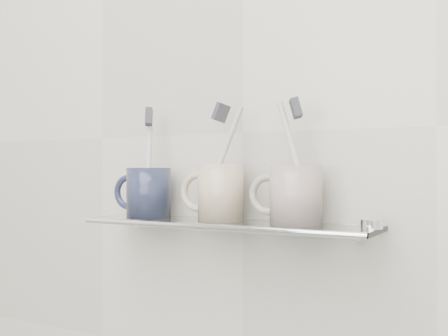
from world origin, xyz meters
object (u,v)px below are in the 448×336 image
Objects in this scene: mug_left at (149,193)px; mug_right at (296,195)px; mug_center at (221,193)px; shelf_glass at (225,224)px.

mug_left is 0.97× the size of mug_right.
shelf_glass is at bearing -14.29° from mug_center.
mug_right is (0.13, 0.00, -0.00)m from mug_center.
mug_left is 0.28m from mug_right.
mug_right reaches higher than shelf_glass.
mug_center is 0.13m from mug_right.
shelf_glass is 5.26× the size of mug_center.
mug_right is at bearing 2.34° from shelf_glass.
mug_center is at bearing -166.18° from mug_right.
mug_right reaches higher than mug_left.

